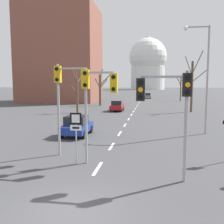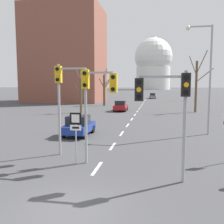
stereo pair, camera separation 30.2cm
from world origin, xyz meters
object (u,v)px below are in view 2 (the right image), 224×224
object	(u,v)px
traffic_signal_centre_tall	(95,92)
route_sign_post	(76,128)
traffic_signal_near_right	(169,98)
sedan_near_left	(121,106)
traffic_signal_near_left	(68,87)
street_lamp_right	(206,69)
sedan_near_right	(79,125)
sedan_mid_centre	(153,96)

from	to	relation	value
traffic_signal_centre_tall	route_sign_post	bearing A→B (deg)	-169.56
traffic_signal_near_right	sedan_near_left	size ratio (longest dim) A/B	1.10
traffic_signal_near_left	route_sign_post	distance (m)	2.75
traffic_signal_near_right	street_lamp_right	distance (m)	11.72
sedan_near_left	traffic_signal_near_left	bearing A→B (deg)	-89.02
route_sign_post	sedan_near_right	size ratio (longest dim) A/B	0.71
traffic_signal_near_right	sedan_mid_centre	distance (m)	66.04
traffic_signal_centre_tall	traffic_signal_near_right	world-z (taller)	traffic_signal_centre_tall
route_sign_post	traffic_signal_near_right	bearing A→B (deg)	-19.69
traffic_signal_centre_tall	route_sign_post	xyz separation A→B (m)	(-1.00, -0.18, -1.88)
traffic_signal_near_left	sedan_near_left	distance (m)	25.31
traffic_signal_centre_tall	street_lamp_right	world-z (taller)	street_lamp_right
traffic_signal_near_right	street_lamp_right	world-z (taller)	street_lamp_right
traffic_signal_centre_tall	sedan_near_right	world-z (taller)	traffic_signal_centre_tall
route_sign_post	street_lamp_right	bearing A→B (deg)	49.48
sedan_near_right	sedan_mid_centre	xyz separation A→B (m)	(5.18, 57.23, 0.03)
traffic_signal_centre_tall	route_sign_post	size ratio (longest dim) A/B	1.82
traffic_signal_near_right	traffic_signal_centre_tall	bearing A→B (deg)	153.00
sedan_near_left	sedan_mid_centre	xyz separation A→B (m)	(4.46, 37.75, -0.00)
route_sign_post	sedan_near_right	distance (m)	7.48
traffic_signal_centre_tall	sedan_mid_centre	xyz separation A→B (m)	(2.10, 64.15, -2.92)
route_sign_post	sedan_near_right	bearing A→B (deg)	106.41
street_lamp_right	sedan_near_left	bearing A→B (deg)	118.70
sedan_near_left	sedan_near_right	size ratio (longest dim) A/B	1.11
traffic_signal_near_left	street_lamp_right	size ratio (longest dim) A/B	0.59
route_sign_post	traffic_signal_centre_tall	bearing A→B (deg)	10.44
route_sign_post	sedan_near_left	world-z (taller)	route_sign_post
traffic_signal_near_left	traffic_signal_centre_tall	bearing A→B (deg)	-33.68
traffic_signal_centre_tall	sedan_mid_centre	size ratio (longest dim) A/B	1.14
street_lamp_right	sedan_near_right	size ratio (longest dim) A/B	2.32
traffic_signal_near_left	sedan_mid_centre	world-z (taller)	traffic_signal_near_left
traffic_signal_centre_tall	sedan_mid_centre	world-z (taller)	traffic_signal_centre_tall
street_lamp_right	sedan_near_left	xyz separation A→B (m)	(-9.41, 17.18, -4.56)
traffic_signal_near_left	route_sign_post	bearing A→B (deg)	-57.56
traffic_signal_near_left	traffic_signal_near_right	xyz separation A→B (m)	(5.50, -3.11, -0.45)
traffic_signal_near_left	traffic_signal_near_right	bearing A→B (deg)	-29.45
street_lamp_right	sedan_mid_centre	bearing A→B (deg)	95.15
street_lamp_right	sedan_mid_centre	distance (m)	55.33
traffic_signal_near_left	traffic_signal_near_right	distance (m)	6.33
sedan_near_left	sedan_mid_centre	distance (m)	38.01
sedan_near_left	street_lamp_right	bearing A→B (deg)	-61.30
traffic_signal_centre_tall	street_lamp_right	size ratio (longest dim) A/B	0.56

